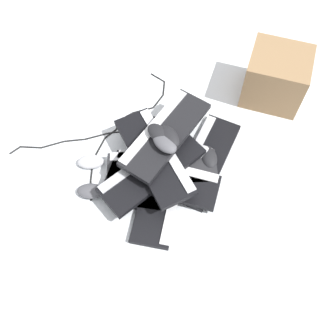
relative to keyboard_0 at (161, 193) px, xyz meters
name	(u,v)px	position (x,y,z in m)	size (l,w,h in m)	color
ground_plane	(175,191)	(-0.02, 0.05, -0.01)	(3.20, 3.20, 0.00)	silver
keyboard_0	(161,193)	(0.00, 0.00, 0.00)	(0.46, 0.22, 0.03)	black
keyboard_1	(205,160)	(-0.16, 0.18, 0.00)	(0.46, 0.31, 0.03)	black
keyboard_2	(152,161)	(-0.15, -0.04, 0.00)	(0.45, 0.20, 0.03)	black
keyboard_3	(164,179)	(-0.05, 0.01, 0.03)	(0.25, 0.46, 0.03)	black
keyboard_4	(152,170)	(-0.07, -0.04, 0.06)	(0.41, 0.43, 0.03)	black
keyboard_5	(154,156)	(-0.12, -0.03, 0.09)	(0.46, 0.34, 0.03)	black
keyboard_6	(165,134)	(-0.20, 0.01, 0.12)	(0.45, 0.36, 0.03)	black
keyboard_7	(162,168)	(-0.10, 0.00, 0.03)	(0.18, 0.45, 0.03)	#232326
mouse_0	(165,143)	(-0.14, 0.01, 0.16)	(0.11, 0.07, 0.04)	#4C4C51
mouse_1	(91,191)	(0.00, -0.28, 0.01)	(0.11, 0.07, 0.04)	#4C4C51
mouse_2	(169,136)	(-0.17, 0.03, 0.16)	(0.11, 0.07, 0.04)	black
mouse_3	(209,157)	(-0.15, 0.19, 0.04)	(0.11, 0.07, 0.04)	black
mouse_4	(159,134)	(-0.18, -0.01, 0.16)	(0.11, 0.07, 0.04)	black
mouse_5	(91,162)	(-0.13, -0.30, 0.01)	(0.11, 0.07, 0.04)	#B7B7BC
mouse_6	(202,152)	(-0.17, 0.16, 0.04)	(0.11, 0.07, 0.04)	#B7B7BC
cable_0	(126,126)	(-0.33, -0.17, -0.01)	(0.68, 0.29, 0.01)	black
cable_1	(67,141)	(-0.24, -0.42, -0.01)	(0.14, 0.49, 0.01)	black
cardboard_box	(276,77)	(-0.53, 0.49, 0.10)	(0.24, 0.26, 0.23)	olive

